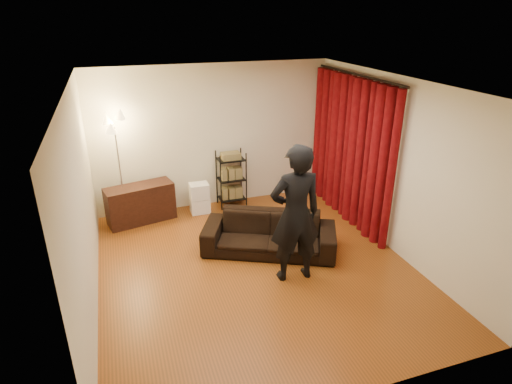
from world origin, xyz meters
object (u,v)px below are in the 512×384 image
object	(u,v)px
storage_boxes	(200,198)
wire_shelf	(231,179)
person	(295,214)
floor_lamp	(120,171)
sofa	(269,234)
media_cabinet	(140,203)

from	to	relation	value
storage_boxes	wire_shelf	world-z (taller)	wire_shelf
person	wire_shelf	xyz separation A→B (m)	(-0.17, 2.66, -0.45)
person	storage_boxes	size ratio (longest dim) A/B	3.39
storage_boxes	floor_lamp	size ratio (longest dim) A/B	0.30
sofa	person	bearing A→B (deg)	-58.76
sofa	storage_boxes	size ratio (longest dim) A/B	3.51
person	storage_boxes	bearing A→B (deg)	-69.45
sofa	floor_lamp	bearing A→B (deg)	165.83
floor_lamp	wire_shelf	bearing A→B (deg)	3.04
wire_shelf	floor_lamp	world-z (taller)	floor_lamp
media_cabinet	sofa	bearing A→B (deg)	-55.97
storage_boxes	wire_shelf	xyz separation A→B (m)	(0.66, 0.14, 0.25)
person	floor_lamp	distance (m)	3.37
person	wire_shelf	bearing A→B (deg)	-83.98
media_cabinet	storage_boxes	size ratio (longest dim) A/B	2.01
media_cabinet	wire_shelf	bearing A→B (deg)	-8.13
floor_lamp	media_cabinet	bearing A→B (deg)	-7.46
wire_shelf	floor_lamp	size ratio (longest dim) A/B	0.55
sofa	floor_lamp	xyz separation A→B (m)	(-2.12, 1.76, 0.69)
wire_shelf	floor_lamp	xyz separation A→B (m)	(-2.02, -0.11, 0.45)
sofa	storage_boxes	xyz separation A→B (m)	(-0.75, 1.73, -0.01)
person	floor_lamp	xyz separation A→B (m)	(-2.19, 2.55, -0.00)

